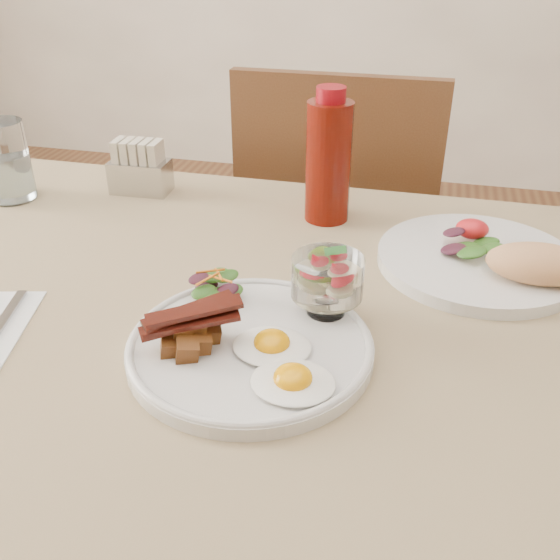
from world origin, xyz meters
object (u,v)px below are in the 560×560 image
(table, at_px, (264,367))
(ketchup_bottle, at_px, (328,160))
(fruit_cup, at_px, (327,278))
(hot_sauce_bottle, at_px, (325,173))
(water_glass, at_px, (7,166))
(chair_far, at_px, (339,242))
(sugar_caddy, at_px, (140,170))
(second_plate, at_px, (492,259))
(main_plate, at_px, (250,348))

(table, height_order, ketchup_bottle, ketchup_bottle)
(fruit_cup, xyz_separation_m, ketchup_bottle, (-0.05, 0.30, 0.04))
(hot_sauce_bottle, bearing_deg, fruit_cup, -79.07)
(hot_sauce_bottle, distance_m, water_glass, 0.55)
(chair_far, bearing_deg, sugar_caddy, -133.49)
(table, height_order, sugar_caddy, sugar_caddy)
(table, distance_m, sugar_caddy, 0.48)
(chair_far, xyz_separation_m, fruit_cup, (0.08, -0.67, 0.29))
(ketchup_bottle, distance_m, water_glass, 0.56)
(ketchup_bottle, bearing_deg, fruit_cup, -79.91)
(hot_sauce_bottle, bearing_deg, sugar_caddy, 174.80)
(second_plate, xyz_separation_m, hot_sauce_bottle, (-0.26, 0.12, 0.06))
(hot_sauce_bottle, bearing_deg, main_plate, -91.96)
(table, relative_size, sugar_caddy, 12.61)
(chair_far, height_order, second_plate, chair_far)
(ketchup_bottle, bearing_deg, chair_far, 94.34)
(fruit_cup, xyz_separation_m, water_glass, (-0.61, 0.25, -0.00))
(fruit_cup, height_order, hot_sauce_bottle, hot_sauce_bottle)
(chair_far, xyz_separation_m, ketchup_bottle, (0.03, -0.37, 0.33))
(main_plate, height_order, fruit_cup, fruit_cup)
(fruit_cup, bearing_deg, chair_far, 96.96)
(table, relative_size, water_glass, 9.74)
(fruit_cup, distance_m, water_glass, 0.66)
(table, bearing_deg, chair_far, 90.00)
(main_plate, height_order, second_plate, second_plate)
(hot_sauce_bottle, bearing_deg, ketchup_bottle, -21.36)
(main_plate, relative_size, sugar_caddy, 2.66)
(hot_sauce_bottle, bearing_deg, table, -94.36)
(table, height_order, water_glass, water_glass)
(hot_sauce_bottle, xyz_separation_m, sugar_caddy, (-0.34, 0.03, -0.04))
(table, xyz_separation_m, hot_sauce_bottle, (0.02, 0.30, 0.17))
(water_glass, bearing_deg, main_plate, -32.16)
(ketchup_bottle, height_order, sugar_caddy, ketchup_bottle)
(main_plate, relative_size, fruit_cup, 3.22)
(water_glass, bearing_deg, ketchup_bottle, 5.15)
(table, distance_m, ketchup_bottle, 0.35)
(main_plate, xyz_separation_m, water_glass, (-0.53, 0.34, 0.05))
(table, distance_m, hot_sauce_bottle, 0.34)
(chair_far, height_order, fruit_cup, chair_far)
(main_plate, distance_m, sugar_caddy, 0.53)
(second_plate, distance_m, sugar_caddy, 0.62)
(chair_far, bearing_deg, table, -90.00)
(sugar_caddy, bearing_deg, chair_far, 44.39)
(water_glass, bearing_deg, chair_far, 38.45)
(chair_far, height_order, hot_sauce_bottle, chair_far)
(table, bearing_deg, ketchup_bottle, 84.65)
(sugar_caddy, bearing_deg, second_plate, -16.53)
(chair_far, bearing_deg, main_plate, -89.27)
(table, xyz_separation_m, chair_far, (0.00, 0.66, -0.14))
(table, relative_size, chair_far, 1.43)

